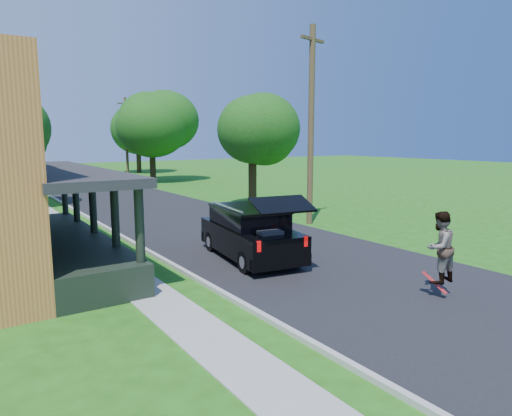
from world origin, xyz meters
TOP-DOWN VIEW (x-y plane):
  - ground at (0.00, 0.00)m, footprint 140.00×140.00m
  - street at (0.00, 20.00)m, footprint 8.00×120.00m
  - curb at (-4.05, 20.00)m, footprint 0.15×120.00m
  - sidewalk at (-5.60, 20.00)m, footprint 1.30×120.00m
  - black_suv at (-1.40, 2.89)m, footprint 2.66×5.34m
  - skateboarder at (0.59, -3.00)m, footprint 0.93×0.73m
  - skateboard at (0.51, -2.97)m, footprint 0.36×0.70m
  - tree_left_mid at (-6.80, 20.84)m, footprint 7.10×6.91m
  - tree_right_near at (5.46, 13.24)m, footprint 5.13×4.85m
  - tree_right_mid at (6.37, 31.98)m, footprint 8.45×8.28m
  - tree_right_far at (9.17, 43.66)m, footprint 6.89×6.98m
  - utility_pole_near at (4.50, 6.70)m, footprint 1.72×0.56m
  - utility_pole_far at (4.50, 33.54)m, footprint 1.55×0.57m

SIDE VIEW (x-z plane):
  - ground at x=0.00m, z-range 0.00..0.00m
  - street at x=0.00m, z-range -0.01..0.01m
  - curb at x=-4.05m, z-range -0.06..0.06m
  - sidewalk at x=-5.60m, z-range -0.01..0.01m
  - skateboard at x=0.51m, z-range 0.10..0.61m
  - black_suv at x=-1.40m, z-range -0.28..2.10m
  - skateboarder at x=0.59m, z-range 0.38..2.26m
  - utility_pole_far at x=4.50m, z-range 0.14..8.06m
  - tree_right_near at x=5.46m, z-range 1.16..8.24m
  - utility_pole_near at x=4.50m, z-range 0.15..9.38m
  - tree_left_mid at x=-6.80m, z-range 1.02..9.15m
  - tree_right_far at x=9.17m, z-range 1.34..10.52m
  - tree_right_mid at x=6.37m, z-range 1.23..10.70m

